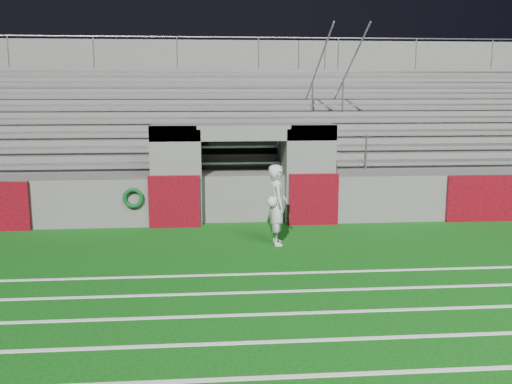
{
  "coord_description": "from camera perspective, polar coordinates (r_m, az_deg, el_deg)",
  "views": [
    {
      "loc": [
        -0.92,
        -11.46,
        3.5
      ],
      "look_at": [
        0.2,
        1.8,
        1.1
      ],
      "focal_mm": 40.0,
      "sensor_mm": 36.0,
      "label": 1
    }
  ],
  "objects": [
    {
      "name": "goalkeeper_with_ball",
      "position": [
        12.93,
        2.12,
        -1.27
      ],
      "size": [
        0.49,
        0.69,
        1.84
      ],
      "color": "#B9BDC4",
      "rests_on": "ground"
    },
    {
      "name": "stadium_structure",
      "position": [
        19.55,
        -2.11,
        4.33
      ],
      "size": [
        26.0,
        8.48,
        5.42
      ],
      "color": "#575553",
      "rests_on": "ground"
    },
    {
      "name": "field_markings",
      "position": [
        7.4,
        3.04,
        -17.98
      ],
      "size": [
        28.0,
        8.09,
        0.01
      ],
      "color": "white",
      "rests_on": "ground"
    },
    {
      "name": "ground",
      "position": [
        12.02,
        -0.23,
        -6.71
      ],
      "size": [
        90.0,
        90.0,
        0.0
      ],
      "primitive_type": "plane",
      "color": "#0C4B0E",
      "rests_on": "ground"
    },
    {
      "name": "hose_coil",
      "position": [
        14.76,
        -12.17,
        -0.59
      ],
      "size": [
        0.53,
        0.15,
        0.53
      ],
      "color": "#0D3D0C",
      "rests_on": "ground"
    }
  ]
}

